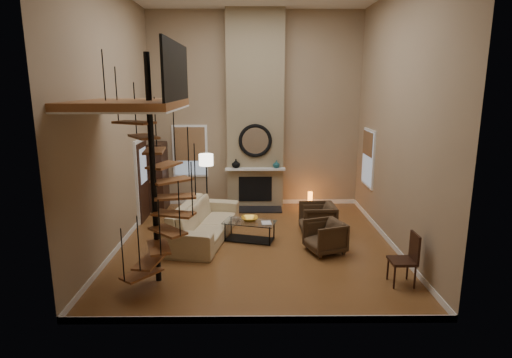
{
  "coord_description": "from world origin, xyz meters",
  "views": [
    {
      "loc": [
        -0.08,
        -8.94,
        3.51
      ],
      "look_at": [
        0.0,
        0.4,
        1.4
      ],
      "focal_mm": 29.61,
      "sensor_mm": 36.0,
      "label": 1
    }
  ],
  "objects_px": {
    "sofa": "(203,221)",
    "armchair_far": "(328,236)",
    "coffee_table": "(250,229)",
    "floor_lamp": "(206,165)",
    "hutch": "(159,176)",
    "accent_lamp": "(310,200)",
    "side_chair": "(407,257)",
    "armchair_near": "(321,219)"
  },
  "relations": [
    {
      "from": "sofa",
      "to": "armchair_near",
      "type": "distance_m",
      "value": 2.79
    },
    {
      "from": "sofa",
      "to": "coffee_table",
      "type": "height_order",
      "value": "sofa"
    },
    {
      "from": "hutch",
      "to": "coffee_table",
      "type": "relative_size",
      "value": 1.48
    },
    {
      "from": "armchair_far",
      "to": "floor_lamp",
      "type": "height_order",
      "value": "floor_lamp"
    },
    {
      "from": "sofa",
      "to": "armchair_far",
      "type": "xyz_separation_m",
      "value": [
        2.74,
        -0.89,
        -0.04
      ]
    },
    {
      "from": "floor_lamp",
      "to": "side_chair",
      "type": "distance_m",
      "value": 5.73
    },
    {
      "from": "hutch",
      "to": "armchair_far",
      "type": "relative_size",
      "value": 2.55
    },
    {
      "from": "hutch",
      "to": "accent_lamp",
      "type": "distance_m",
      "value": 4.37
    },
    {
      "from": "sofa",
      "to": "side_chair",
      "type": "bearing_deg",
      "value": -111.41
    },
    {
      "from": "floor_lamp",
      "to": "side_chair",
      "type": "xyz_separation_m",
      "value": [
        3.97,
        -4.04,
        -0.89
      ]
    },
    {
      "from": "armchair_far",
      "to": "side_chair",
      "type": "height_order",
      "value": "side_chair"
    },
    {
      "from": "armchair_far",
      "to": "coffee_table",
      "type": "distance_m",
      "value": 1.81
    },
    {
      "from": "armchair_far",
      "to": "floor_lamp",
      "type": "bearing_deg",
      "value": -151.89
    },
    {
      "from": "coffee_table",
      "to": "accent_lamp",
      "type": "bearing_deg",
      "value": 55.82
    },
    {
      "from": "sofa",
      "to": "armchair_near",
      "type": "height_order",
      "value": "sofa"
    },
    {
      "from": "side_chair",
      "to": "floor_lamp",
      "type": "bearing_deg",
      "value": 134.49
    },
    {
      "from": "armchair_far",
      "to": "accent_lamp",
      "type": "xyz_separation_m",
      "value": [
        0.06,
        3.23,
        -0.1
      ]
    },
    {
      "from": "sofa",
      "to": "side_chair",
      "type": "height_order",
      "value": "side_chair"
    },
    {
      "from": "coffee_table",
      "to": "side_chair",
      "type": "distance_m",
      "value": 3.57
    },
    {
      "from": "hutch",
      "to": "coffee_table",
      "type": "height_order",
      "value": "hutch"
    },
    {
      "from": "hutch",
      "to": "armchair_far",
      "type": "height_order",
      "value": "hutch"
    },
    {
      "from": "hutch",
      "to": "armchair_far",
      "type": "distance_m",
      "value": 5.4
    },
    {
      "from": "armchair_near",
      "to": "armchair_far",
      "type": "relative_size",
      "value": 1.11
    },
    {
      "from": "hutch",
      "to": "floor_lamp",
      "type": "height_order",
      "value": "hutch"
    },
    {
      "from": "coffee_table",
      "to": "accent_lamp",
      "type": "height_order",
      "value": "accent_lamp"
    },
    {
      "from": "sofa",
      "to": "armchair_far",
      "type": "bearing_deg",
      "value": -97.87
    },
    {
      "from": "sofa",
      "to": "accent_lamp",
      "type": "bearing_deg",
      "value": -39.9
    },
    {
      "from": "sofa",
      "to": "side_chair",
      "type": "relative_size",
      "value": 2.91
    },
    {
      "from": "sofa",
      "to": "side_chair",
      "type": "distance_m",
      "value": 4.55
    },
    {
      "from": "armchair_far",
      "to": "coffee_table",
      "type": "xyz_separation_m",
      "value": [
        -1.66,
        0.7,
        -0.07
      ]
    },
    {
      "from": "hutch",
      "to": "coffee_table",
      "type": "bearing_deg",
      "value": -44.64
    },
    {
      "from": "side_chair",
      "to": "hutch",
      "type": "bearing_deg",
      "value": 138.66
    },
    {
      "from": "armchair_far",
      "to": "side_chair",
      "type": "relative_size",
      "value": 0.78
    },
    {
      "from": "armchair_near",
      "to": "accent_lamp",
      "type": "distance_m",
      "value": 2.06
    },
    {
      "from": "hutch",
      "to": "side_chair",
      "type": "height_order",
      "value": "hutch"
    },
    {
      "from": "hutch",
      "to": "coffee_table",
      "type": "xyz_separation_m",
      "value": [
        2.6,
        -2.56,
        -0.67
      ]
    },
    {
      "from": "armchair_far",
      "to": "hutch",
      "type": "bearing_deg",
      "value": -147.29
    },
    {
      "from": "armchair_near",
      "to": "coffee_table",
      "type": "distance_m",
      "value": 1.76
    },
    {
      "from": "accent_lamp",
      "to": "sofa",
      "type": "bearing_deg",
      "value": -140.01
    },
    {
      "from": "hutch",
      "to": "floor_lamp",
      "type": "bearing_deg",
      "value": -26.44
    },
    {
      "from": "floor_lamp",
      "to": "accent_lamp",
      "type": "bearing_deg",
      "value": 13.39
    },
    {
      "from": "coffee_table",
      "to": "armchair_far",
      "type": "bearing_deg",
      "value": -22.75
    }
  ]
}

